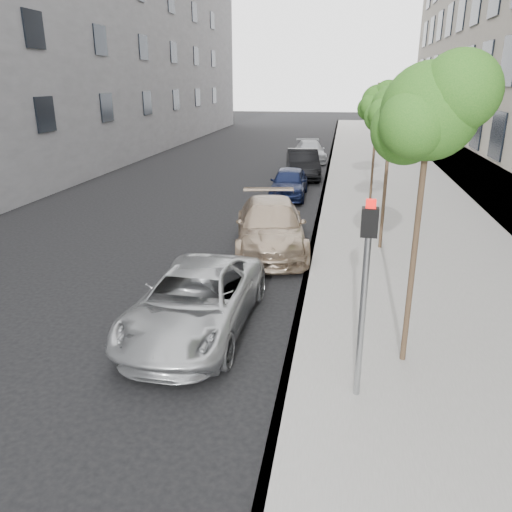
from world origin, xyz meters
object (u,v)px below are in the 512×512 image
(signal_pole, at_px, (365,279))
(sedan_rear, at_px, (310,151))
(tree_mid, at_px, (393,107))
(sedan_blue, at_px, (289,183))
(tree_near, at_px, (432,111))
(sedan_black, at_px, (303,164))
(minivan, at_px, (195,301))
(suv, at_px, (270,226))
(tree_far, at_px, (378,101))

(signal_pole, height_order, sedan_rear, signal_pole)
(tree_mid, relative_size, sedan_blue, 1.27)
(sedan_rear, bearing_deg, tree_near, -90.97)
(signal_pole, relative_size, sedan_black, 0.71)
(minivan, distance_m, sedan_rear, 23.40)
(suv, height_order, sedan_black, sedan_black)
(minivan, relative_size, sedan_rear, 1.08)
(signal_pole, relative_size, suv, 0.63)
(sedan_rear, bearing_deg, sedan_blue, -100.02)
(tree_near, xyz_separation_m, minivan, (-4.10, 0.71, -3.79))
(tree_mid, relative_size, signal_pole, 1.52)
(signal_pole, relative_size, minivan, 0.68)
(tree_near, distance_m, tree_far, 13.00)
(signal_pole, xyz_separation_m, suv, (-2.46, 7.41, -1.39))
(tree_mid, height_order, signal_pole, tree_mid)
(signal_pole, bearing_deg, sedan_rear, 97.51)
(suv, distance_m, sedan_rear, 17.91)
(tree_near, relative_size, tree_mid, 1.08)
(tree_mid, xyz_separation_m, sedan_blue, (-3.55, 7.01, -3.55))
(sedan_black, bearing_deg, signal_pole, -91.48)
(sedan_black, bearing_deg, suv, -98.67)
(tree_near, xyz_separation_m, suv, (-3.33, 6.19, -3.71))
(tree_mid, relative_size, sedan_black, 1.08)
(tree_far, xyz_separation_m, sedan_blue, (-3.55, 0.51, -3.47))
(sedan_blue, bearing_deg, suv, -89.23)
(signal_pole, distance_m, suv, 7.93)
(suv, relative_size, sedan_rear, 1.16)
(tree_mid, bearing_deg, tree_near, -90.00)
(minivan, bearing_deg, sedan_rear, 89.88)
(sedan_black, xyz_separation_m, sedan_rear, (0.00, 5.85, -0.10))
(suv, bearing_deg, tree_mid, -4.53)
(tree_near, bearing_deg, suv, 118.27)
(minivan, height_order, sedan_rear, minivan)
(suv, xyz_separation_m, sedan_blue, (-0.22, 7.32, -0.09))
(tree_near, relative_size, suv, 1.03)
(tree_mid, height_order, tree_far, tree_mid)
(tree_near, bearing_deg, sedan_black, 100.33)
(sedan_blue, relative_size, sedan_black, 0.85)
(sedan_black, bearing_deg, tree_far, -66.29)
(tree_mid, relative_size, suv, 0.96)
(tree_near, relative_size, minivan, 1.11)
(tree_mid, height_order, suv, tree_mid)
(tree_far, relative_size, sedan_rear, 1.10)
(tree_far, height_order, suv, tree_far)
(suv, bearing_deg, sedan_rear, 80.09)
(tree_far, xyz_separation_m, sedan_rear, (-3.33, 11.10, -3.48))
(sedan_blue, bearing_deg, signal_pole, -80.66)
(minivan, bearing_deg, tree_near, -8.02)
(sedan_blue, height_order, sedan_black, sedan_black)
(tree_near, xyz_separation_m, tree_far, (-0.00, 13.00, -0.33))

